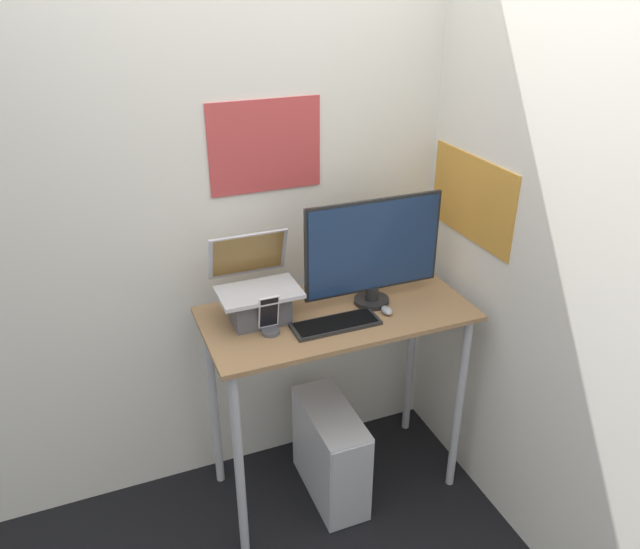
% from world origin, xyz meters
% --- Properties ---
extents(ground_plane, '(12.00, 12.00, 0.00)m').
position_xyz_m(ground_plane, '(0.00, 0.00, 0.00)').
color(ground_plane, black).
extents(wall_back, '(6.00, 0.06, 2.60)m').
position_xyz_m(wall_back, '(-0.00, 0.60, 1.30)').
color(wall_back, silver).
rests_on(wall_back, ground_plane).
extents(wall_side_right, '(0.06, 6.00, 2.60)m').
position_xyz_m(wall_side_right, '(0.62, 0.00, 1.30)').
color(wall_side_right, silver).
rests_on(wall_side_right, ground_plane).
extents(desk, '(1.08, 0.52, 0.91)m').
position_xyz_m(desk, '(0.00, 0.26, 0.76)').
color(desk, '#936D47').
rests_on(desk, ground_plane).
extents(laptop, '(0.31, 0.27, 0.33)m').
position_xyz_m(laptop, '(-0.31, 0.32, 1.01)').
color(laptop, '#4C4C51').
rests_on(laptop, desk).
extents(monitor, '(0.58, 0.14, 0.45)m').
position_xyz_m(monitor, '(0.16, 0.27, 1.14)').
color(monitor, black).
rests_on(monitor, desk).
extents(keyboard, '(0.34, 0.12, 0.02)m').
position_xyz_m(keyboard, '(-0.05, 0.16, 0.92)').
color(keyboard, black).
rests_on(keyboard, desk).
extents(mouse, '(0.04, 0.06, 0.03)m').
position_xyz_m(mouse, '(0.18, 0.17, 0.92)').
color(mouse, '#99999E').
rests_on(mouse, desk).
extents(cell_phone, '(0.08, 0.07, 0.16)m').
position_xyz_m(cell_phone, '(-0.30, 0.21, 0.96)').
color(cell_phone, '#4C4C51').
rests_on(cell_phone, desk).
extents(computer_tower, '(0.19, 0.46, 0.45)m').
position_xyz_m(computer_tower, '(-0.04, 0.21, 0.22)').
color(computer_tower, silver).
rests_on(computer_tower, ground_plane).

